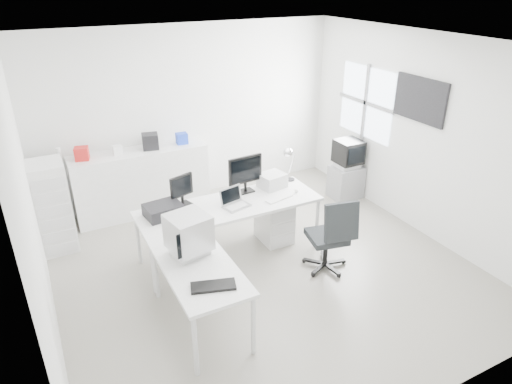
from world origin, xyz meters
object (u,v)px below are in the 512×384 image
lcd_monitor_small (182,191)px  crt_monitor (189,234)px  lcd_monitor_large (245,174)px  tv_cabinet (346,182)px  side_desk (200,295)px  sideboard (142,182)px  laptop (236,199)px  drawer_pedestal (274,221)px  main_desk (230,229)px  filing_cabinet (53,207)px  office_chair (327,233)px  inkjet_printer (163,210)px  crt_tv (348,154)px  laser_printer (272,180)px

lcd_monitor_small → crt_monitor: crt_monitor is taller
lcd_monitor_large → tv_cabinet: lcd_monitor_large is taller
crt_monitor → tv_cabinet: bearing=14.2°
side_desk → sideboard: size_ratio=0.68×
lcd_monitor_small → sideboard: size_ratio=0.20×
laptop → sideboard: bearing=98.6°
tv_cabinet → side_desk: bearing=-151.3°
drawer_pedestal → lcd_monitor_small: 1.43m
laptop → crt_monitor: bearing=-154.2°
main_desk → sideboard: size_ratio=1.17×
main_desk → tv_cabinet: main_desk is taller
filing_cabinet → office_chair: bearing=-34.9°
inkjet_printer → lcd_monitor_large: lcd_monitor_large is taller
lcd_monitor_large → sideboard: 1.91m
side_desk → laptop: size_ratio=3.80×
laptop → crt_tv: (2.41, 0.81, -0.10)m
side_desk → lcd_monitor_small: (0.30, 1.35, 0.58)m
lcd_monitor_large → main_desk: bearing=-148.7°
main_desk → crt_monitor: size_ratio=4.82×
crt_monitor → inkjet_printer: bearing=78.9°
crt_monitor → filing_cabinet: (-1.19, 2.09, -0.37)m
office_chair → sideboard: bearing=134.6°
side_desk → inkjet_printer: 1.28m
side_desk → laser_printer: bearing=39.5°
drawer_pedestal → tv_cabinet: size_ratio=1.10×
drawer_pedestal → office_chair: (0.25, -0.90, 0.21)m
office_chair → lcd_monitor_small: bearing=155.7°
filing_cabinet → side_desk: bearing=-63.0°
crt_tv → crt_monitor: bearing=-154.8°
filing_cabinet → crt_tv: bearing=-6.7°
lcd_monitor_large → tv_cabinet: (2.11, 0.46, -0.73)m
main_desk → sideboard: 1.90m
laptop → sideboard: (-0.77, 1.86, -0.35)m
laptop → sideboard: 2.04m
inkjet_printer → lcd_monitor_large: 1.22m
lcd_monitor_small → lcd_monitor_large: (0.90, 0.00, 0.05)m
lcd_monitor_small → lcd_monitor_large: 0.90m
crt_monitor → lcd_monitor_large: bearing=31.4°
side_desk → lcd_monitor_large: bearing=48.4°
side_desk → laser_printer: size_ratio=4.06×
lcd_monitor_large → laptop: size_ratio=1.40×
inkjet_printer → sideboard: 1.69m
lcd_monitor_large → office_chair: lcd_monitor_large is taller
main_desk → side_desk: (-0.85, -1.10, 0.00)m
main_desk → sideboard: sideboard is taller
lcd_monitor_small → lcd_monitor_large: lcd_monitor_large is taller
laptop → tv_cabinet: size_ratio=0.67×
office_chair → tv_cabinet: size_ratio=1.87×
inkjet_printer → crt_monitor: bearing=-96.7°
main_desk → sideboard: bearing=112.4°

